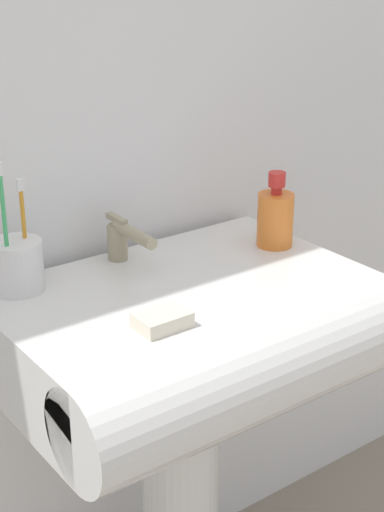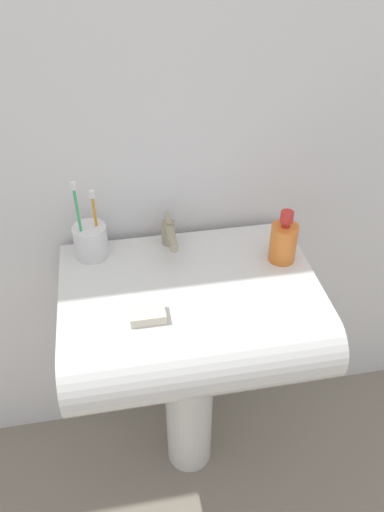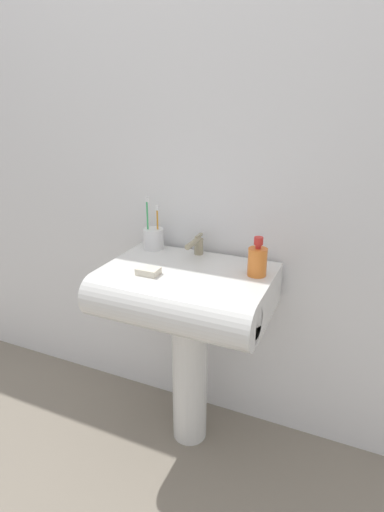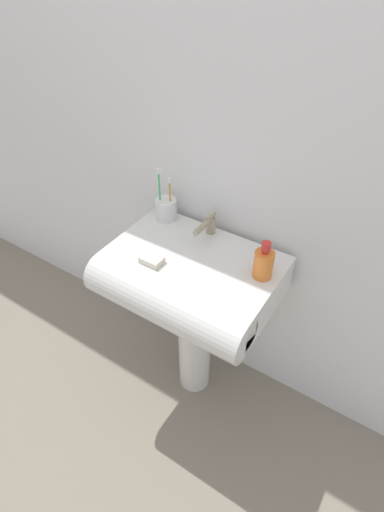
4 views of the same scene
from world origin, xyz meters
name	(u,v)px [view 2 (image 2 of 4)]	position (x,y,z in m)	size (l,w,h in m)	color
ground_plane	(189,452)	(0.00, 0.00, 0.00)	(6.00, 6.00, 0.00)	gray
wall_back	(170,81)	(0.00, 0.24, 1.20)	(5.00, 0.05, 2.40)	white
sink_pedestal	(189,397)	(0.00, 0.00, 0.32)	(0.15, 0.15, 0.64)	white
sink_basin	(192,318)	(0.00, -0.06, 0.72)	(0.62, 0.46, 0.16)	white
faucet	(169,233)	(-0.03, 0.13, 0.84)	(0.04, 0.14, 0.08)	tan
toothbrush_cup	(91,240)	(-0.23, 0.14, 0.84)	(0.08, 0.08, 0.22)	white
soap_bottle	(283,241)	(0.25, 0.04, 0.85)	(0.07, 0.07, 0.14)	orange
bar_soap	(147,314)	(-0.11, -0.11, 0.81)	(0.08, 0.06, 0.02)	silver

